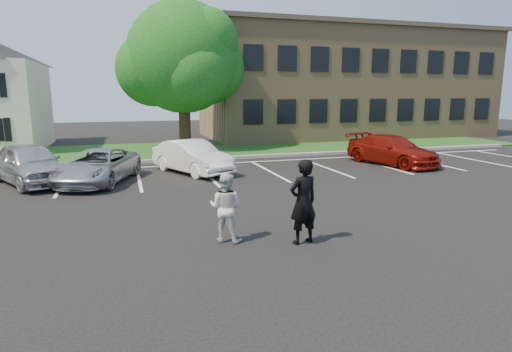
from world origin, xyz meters
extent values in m
plane|color=black|center=(0.00, 0.00, 0.00)|extent=(90.00, 90.00, 0.00)
cube|color=gray|center=(0.00, 12.00, 0.07)|extent=(40.00, 0.30, 0.15)
cube|color=#1B5119|center=(0.00, 16.00, 0.04)|extent=(44.00, 8.00, 0.08)
cube|color=white|center=(-5.60, 8.00, 0.01)|extent=(0.12, 5.20, 0.01)
cube|color=white|center=(-2.80, 8.00, 0.01)|extent=(0.12, 5.20, 0.01)
cube|color=white|center=(0.00, 8.00, 0.01)|extent=(0.12, 5.20, 0.01)
cube|color=white|center=(2.80, 8.00, 0.01)|extent=(0.12, 5.20, 0.01)
cube|color=white|center=(5.60, 8.00, 0.01)|extent=(0.12, 5.20, 0.01)
cube|color=white|center=(8.40, 8.00, 0.01)|extent=(0.12, 5.20, 0.01)
cube|color=white|center=(11.20, 8.00, 0.01)|extent=(0.12, 5.20, 0.01)
cube|color=white|center=(14.00, 8.00, 0.01)|extent=(0.12, 5.20, 0.01)
cube|color=white|center=(1.40, 10.70, 0.01)|extent=(34.00, 0.12, 0.01)
cube|color=#9C8159|center=(14.00, 22.00, 4.00)|extent=(22.00, 10.00, 8.00)
cube|color=#494135|center=(14.00, 22.00, 8.15)|extent=(22.40, 10.40, 0.30)
cube|color=black|center=(4.80, 16.97, 2.20)|extent=(1.30, 0.06, 1.60)
cube|color=black|center=(4.80, 16.97, 5.60)|extent=(1.30, 0.06, 1.60)
cube|color=black|center=(7.10, 16.97, 2.20)|extent=(1.30, 0.06, 1.60)
cube|color=black|center=(7.10, 16.97, 5.60)|extent=(1.30, 0.06, 1.60)
cube|color=black|center=(9.40, 16.97, 2.20)|extent=(1.30, 0.06, 1.60)
cube|color=black|center=(9.40, 16.97, 5.60)|extent=(1.30, 0.06, 1.60)
cube|color=black|center=(11.70, 16.97, 2.20)|extent=(1.30, 0.06, 1.60)
cube|color=black|center=(11.70, 16.97, 5.60)|extent=(1.30, 0.06, 1.60)
cube|color=black|center=(14.00, 16.97, 2.20)|extent=(1.30, 0.06, 1.60)
cube|color=black|center=(14.00, 16.97, 5.60)|extent=(1.30, 0.06, 1.60)
cube|color=black|center=(16.30, 16.97, 2.20)|extent=(1.30, 0.06, 1.60)
cube|color=black|center=(16.30, 16.97, 5.60)|extent=(1.30, 0.06, 1.60)
cube|color=black|center=(18.60, 16.97, 2.20)|extent=(1.30, 0.06, 1.60)
cube|color=black|center=(18.60, 16.97, 5.60)|extent=(1.30, 0.06, 1.60)
cube|color=black|center=(20.90, 16.97, 2.20)|extent=(1.30, 0.06, 1.60)
cube|color=black|center=(20.90, 16.97, 5.60)|extent=(1.30, 0.06, 1.60)
cube|color=black|center=(23.20, 16.97, 2.20)|extent=(1.30, 0.06, 1.60)
cube|color=black|center=(23.20, 16.97, 5.60)|extent=(1.30, 0.06, 1.60)
cylinder|color=black|center=(0.34, 16.76, 1.60)|extent=(0.70, 0.70, 3.20)
sphere|color=#11500D|center=(0.34, 16.76, 5.50)|extent=(6.60, 6.60, 6.60)
sphere|color=#11500D|center=(1.94, 17.46, 5.00)|extent=(4.60, 4.60, 4.60)
sphere|color=#11500D|center=(-1.36, 17.16, 4.80)|extent=(4.40, 4.40, 4.40)
sphere|color=#11500D|center=(0.74, 15.26, 4.60)|extent=(4.00, 4.00, 4.00)
sphere|color=#11500D|center=(-0.26, 18.36, 5.80)|extent=(4.20, 4.20, 4.20)
sphere|color=#11500D|center=(1.54, 15.86, 6.40)|extent=(3.80, 3.80, 3.80)
imported|color=black|center=(0.52, -0.94, 0.98)|extent=(0.80, 0.61, 1.97)
imported|color=silver|center=(-1.14, -0.28, 0.81)|extent=(1.00, 0.95, 1.63)
imported|color=#BCBCC1|center=(-6.75, 8.20, 0.78)|extent=(3.78, 4.90, 1.56)
imported|color=#AAACB1|center=(-4.32, 7.63, 0.64)|extent=(3.60, 5.07, 1.28)
imported|color=white|center=(-0.52, 8.62, 0.70)|extent=(3.19, 4.50, 1.41)
imported|color=maroon|center=(9.06, 7.99, 0.70)|extent=(3.12, 5.16, 1.40)
camera|label=1|loc=(-3.31, -9.63, 3.42)|focal=30.00mm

